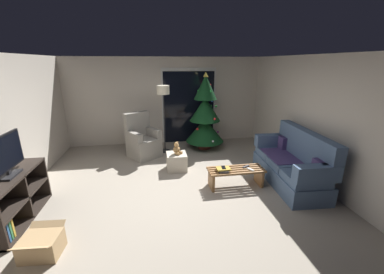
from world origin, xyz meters
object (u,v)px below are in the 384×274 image
object	(u,v)px
ottoman	(177,162)
teddy_bear_honey	(177,149)
book_stack	(223,170)
christmas_tree	(205,116)
media_shelf	(11,202)
floor_lamp	(163,96)
coffee_table	(236,175)
remote_white	(250,169)
cell_phone	(224,167)
armchair	(143,141)
remote_graphite	(246,166)
couch	(292,164)
television	(5,156)
cardboard_box_open_near_shelf	(42,245)

from	to	relation	value
ottoman	teddy_bear_honey	xyz separation A→B (m)	(0.01, -0.01, 0.31)
book_stack	christmas_tree	size ratio (longest dim) A/B	0.12
media_shelf	ottoman	xyz separation A→B (m)	(2.62, 1.48, -0.17)
floor_lamp	coffee_table	bearing A→B (deg)	-59.77
ottoman	remote_white	bearing A→B (deg)	-37.99
cell_phone	teddy_bear_honey	distance (m)	1.26
coffee_table	armchair	world-z (taller)	armchair
coffee_table	ottoman	size ratio (longest dim) A/B	2.50
floor_lamp	christmas_tree	bearing A→B (deg)	3.66
coffee_table	remote_white	bearing A→B (deg)	-18.77
media_shelf	coffee_table	bearing A→B (deg)	8.25
coffee_table	remote_graphite	distance (m)	0.26
couch	coffee_table	world-z (taller)	couch
teddy_bear_honey	television	bearing A→B (deg)	-151.34
christmas_tree	armchair	distance (m)	1.81
book_stack	cell_phone	distance (m)	0.04
book_stack	cell_phone	size ratio (longest dim) A/B	1.81
ottoman	book_stack	bearing A→B (deg)	-51.76
couch	remote_graphite	xyz separation A→B (m)	(-0.94, 0.09, -0.02)
cell_phone	teddy_bear_honey	bearing A→B (deg)	136.65
cell_phone	floor_lamp	distance (m)	2.64
christmas_tree	ottoman	xyz separation A→B (m)	(-0.93, -1.29, -0.74)
remote_graphite	remote_white	distance (m)	0.15
book_stack	armchair	bearing A→B (deg)	128.40
book_stack	christmas_tree	distance (m)	2.36
coffee_table	remote_white	distance (m)	0.30
book_stack	teddy_bear_honey	size ratio (longest dim) A/B	0.92
couch	floor_lamp	distance (m)	3.45
couch	media_shelf	bearing A→B (deg)	-174.14
floor_lamp	cardboard_box_open_near_shelf	world-z (taller)	floor_lamp
remote_white	armchair	size ratio (longest dim) A/B	0.14
remote_graphite	coffee_table	bearing A→B (deg)	-103.37
remote_white	cardboard_box_open_near_shelf	xyz separation A→B (m)	(-3.27, -1.21, -0.24)
cardboard_box_open_near_shelf	ottoman	bearing A→B (deg)	49.00
cell_phone	cardboard_box_open_near_shelf	bearing A→B (deg)	-147.86
armchair	ottoman	bearing A→B (deg)	-51.44
couch	remote_white	xyz separation A→B (m)	(-0.90, -0.05, -0.02)
couch	remote_white	size ratio (longest dim) A/B	12.71
remote_white	cell_phone	distance (m)	0.53
coffee_table	christmas_tree	bearing A→B (deg)	93.45
remote_graphite	ottoman	world-z (taller)	remote_graphite
teddy_bear_honey	floor_lamp	bearing A→B (deg)	99.34
floor_lamp	television	distance (m)	3.59
couch	cell_phone	xyz separation A→B (m)	(-1.42, 0.00, 0.03)
television	cardboard_box_open_near_shelf	size ratio (longest dim) A/B	1.50
armchair	television	size ratio (longest dim) A/B	1.34
remote_white	floor_lamp	bearing A→B (deg)	-82.36
teddy_bear_honey	ottoman	bearing A→B (deg)	138.43
cell_phone	armchair	world-z (taller)	armchair
coffee_table	remote_white	world-z (taller)	remote_white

